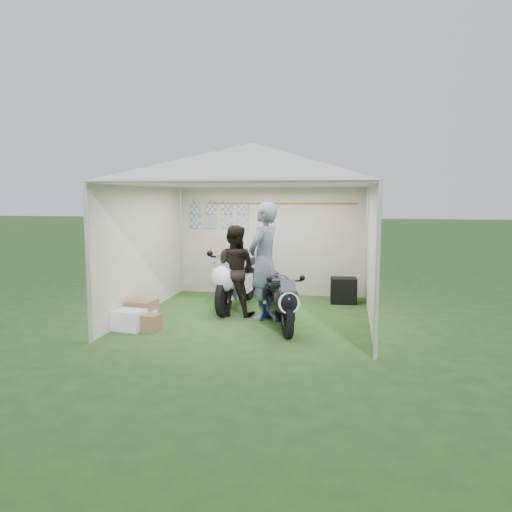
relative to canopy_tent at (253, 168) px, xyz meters
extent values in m
plane|color=#25431B|center=(0.00, -0.03, -2.58)|extent=(80.00, 80.00, 0.00)
cylinder|color=silver|center=(-2.00, -2.03, -1.43)|extent=(0.06, 0.06, 2.30)
cylinder|color=silver|center=(2.00, -2.03, -1.43)|extent=(0.06, 0.06, 2.30)
cylinder|color=silver|center=(-2.00, 1.97, -1.43)|extent=(0.06, 0.06, 2.30)
cylinder|color=silver|center=(2.00, 1.97, -1.43)|extent=(0.06, 0.06, 2.30)
cube|color=beige|center=(0.00, 1.97, -1.43)|extent=(4.00, 0.02, 2.30)
cube|color=beige|center=(-2.00, -0.03, -1.43)|extent=(0.02, 4.00, 2.30)
cube|color=beige|center=(2.00, -0.03, -1.43)|extent=(0.02, 4.00, 2.30)
pyramid|color=white|center=(0.00, -0.03, 0.07)|extent=(5.66, 5.66, 0.70)
cube|color=#99A5B7|center=(-1.65, 1.95, -0.73)|extent=(0.22, 0.02, 0.28)
cube|color=#99A5B7|center=(-1.30, 1.95, -0.73)|extent=(0.22, 0.02, 0.28)
cube|color=#99A5B7|center=(-0.95, 1.95, -0.73)|extent=(0.22, 0.01, 0.28)
cube|color=#99A5B7|center=(-0.60, 1.95, -0.73)|extent=(0.22, 0.01, 0.28)
cube|color=#99A5B7|center=(-1.65, 1.95, -1.03)|extent=(0.22, 0.02, 0.28)
cube|color=#99A5B7|center=(-1.30, 1.95, -1.03)|extent=(0.22, 0.01, 0.28)
cube|color=#99A5B7|center=(-0.95, 1.95, -1.03)|extent=(0.22, 0.02, 0.28)
cube|color=#99A5B7|center=(-0.60, 1.95, -1.03)|extent=(0.22, 0.01, 0.28)
cylinder|color=#D8590C|center=(0.20, 1.94, -0.63)|extent=(3.20, 0.02, 0.02)
cylinder|color=black|center=(-0.50, -0.15, -2.24)|extent=(0.16, 0.67, 0.66)
cylinder|color=black|center=(-0.38, 1.39, -2.24)|extent=(0.22, 0.67, 0.66)
cube|color=silver|center=(-0.44, 0.56, -2.15)|extent=(0.45, 1.08, 0.33)
ellipsoid|color=silver|center=(-0.49, -0.04, -1.89)|extent=(0.55, 0.70, 0.55)
ellipsoid|color=silver|center=(-0.44, 0.67, -1.71)|extent=(0.54, 0.72, 0.39)
cube|color=black|center=(-0.40, 1.12, -1.78)|extent=(0.34, 0.68, 0.15)
cube|color=silver|center=(-0.38, 1.48, -1.69)|extent=(0.27, 0.35, 0.20)
cube|color=black|center=(-0.41, 1.01, -1.97)|extent=(0.16, 0.62, 0.11)
cube|color=#3F474C|center=(-0.50, -0.18, -1.60)|extent=(0.28, 0.18, 0.23)
cylinder|color=black|center=(0.76, -1.29, -2.31)|extent=(0.26, 0.54, 0.54)
cylinder|color=black|center=(0.36, -0.10, -2.31)|extent=(0.30, 0.55, 0.54)
cube|color=black|center=(0.58, -0.74, -2.23)|extent=(0.56, 0.90, 0.27)
ellipsoid|color=black|center=(0.73, -1.21, -2.02)|extent=(0.55, 0.64, 0.45)
ellipsoid|color=black|center=(0.55, -0.66, -1.88)|extent=(0.55, 0.65, 0.32)
cube|color=black|center=(0.43, -0.32, -1.93)|extent=(0.39, 0.58, 0.13)
cube|color=black|center=(0.34, -0.04, -1.86)|extent=(0.27, 0.32, 0.16)
cube|color=maroon|center=(0.46, -0.40, -2.08)|extent=(0.24, 0.50, 0.09)
cube|color=#3F474C|center=(0.77, -1.31, -1.79)|extent=(0.25, 0.19, 0.19)
cylinder|color=white|center=(0.80, -1.39, -2.02)|extent=(0.31, 0.12, 0.32)
cube|color=#1C28CE|center=(0.33, -0.02, -2.45)|extent=(0.38, 0.30, 0.25)
imported|color=black|center=(-0.34, 0.00, -1.78)|extent=(0.83, 0.68, 1.60)
imported|color=slate|center=(0.21, -0.16, -1.58)|extent=(0.71, 0.85, 2.00)
cube|color=black|center=(1.55, 1.36, -2.32)|extent=(0.53, 0.44, 0.50)
cube|color=silver|center=(-1.75, -1.28, -2.42)|extent=(0.52, 0.44, 0.32)
cube|color=#835F44|center=(-1.75, -0.76, -2.39)|extent=(0.47, 0.47, 0.37)
cube|color=silver|center=(-1.62, -0.80, -2.48)|extent=(0.33, 0.30, 0.20)
cube|color=brown|center=(-1.46, -1.26, -2.45)|extent=(0.42, 0.32, 0.26)
camera|label=1|loc=(1.63, -8.47, -0.48)|focal=35.00mm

